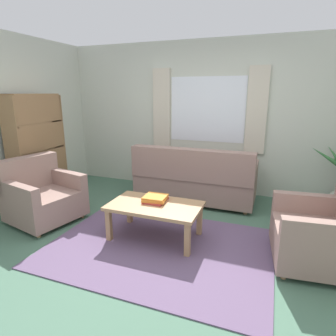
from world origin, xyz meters
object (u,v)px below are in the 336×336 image
(book_stack_on_table, at_px, (155,199))
(bookshelf, at_px, (40,155))
(armchair_right, at_px, (323,233))
(coffee_table, at_px, (155,209))
(couch, at_px, (194,180))
(armchair_left, at_px, (42,196))

(book_stack_on_table, distance_m, bookshelf, 2.24)
(armchair_right, height_order, coffee_table, armchair_right)
(armchair_right, distance_m, bookshelf, 4.07)
(armchair_right, xyz_separation_m, coffee_table, (-1.82, -0.08, 0.03))
(bookshelf, bearing_deg, book_stack_on_table, 79.33)
(coffee_table, relative_size, bookshelf, 0.64)
(couch, xyz_separation_m, coffee_table, (-0.12, -1.35, 0.01))
(armchair_left, relative_size, coffee_table, 0.91)
(couch, distance_m, armchair_right, 2.12)
(couch, distance_m, book_stack_on_table, 1.27)
(armchair_right, relative_size, coffee_table, 0.84)
(couch, relative_size, coffee_table, 1.73)
(armchair_left, height_order, armchair_right, same)
(book_stack_on_table, bearing_deg, coffee_table, -69.86)
(armchair_left, relative_size, armchair_right, 1.08)
(armchair_right, bearing_deg, bookshelf, -101.81)
(couch, bearing_deg, coffee_table, 84.97)
(book_stack_on_table, height_order, bookshelf, bookshelf)
(coffee_table, bearing_deg, armchair_left, -177.11)
(couch, xyz_separation_m, bookshelf, (-2.33, -0.85, 0.40))
(armchair_left, distance_m, coffee_table, 1.66)
(armchair_left, xyz_separation_m, bookshelf, (-0.55, 0.58, 0.41))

